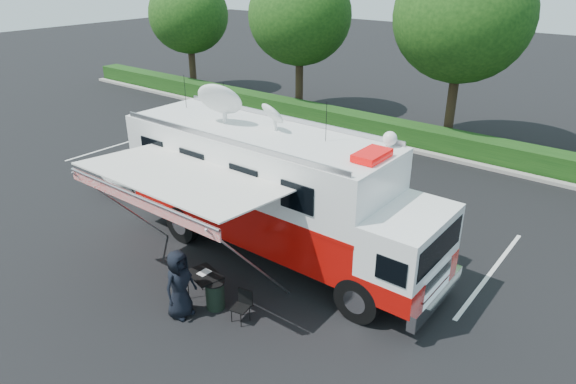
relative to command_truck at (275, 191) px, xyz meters
name	(u,v)px	position (x,y,z in m)	size (l,w,h in m)	color
ground_plane	(278,254)	(0.09, 0.00, -2.08)	(120.00, 120.00, 0.00)	black
back_border	(485,41)	(1.23, 12.90, 2.92)	(60.00, 6.14, 8.87)	#9E998E
stall_lines	(320,214)	(-0.41, 3.00, -2.08)	(24.12, 5.50, 0.01)	silver
command_truck	(275,191)	(0.00, 0.00, 0.00)	(10.13, 2.79, 4.87)	black
awning	(174,181)	(-0.91, -2.89, 1.05)	(5.53, 2.84, 3.34)	silver
white_suv	(179,177)	(-6.99, 2.20, -2.08)	(2.83, 6.13, 1.70)	silver
person	(183,314)	(0.05, -3.80, -2.08)	(0.90, 0.59, 1.85)	black
folding_table	(204,276)	(0.06, -2.99, -1.32)	(1.08, 0.88, 0.81)	black
folding_chair	(243,303)	(1.39, -2.97, -1.59)	(0.47, 0.49, 0.84)	black
trash_bin	(215,295)	(0.50, -3.06, -1.69)	(0.52, 0.52, 0.78)	black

